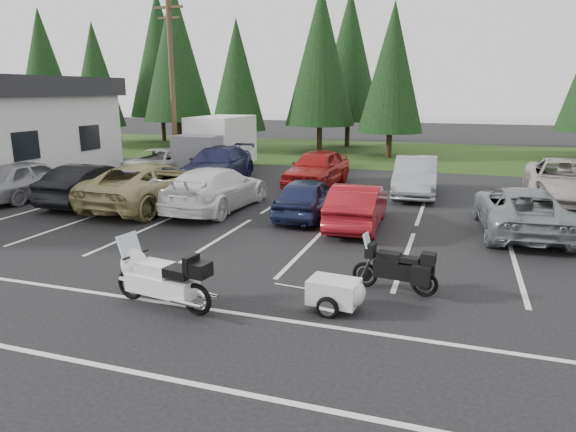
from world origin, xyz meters
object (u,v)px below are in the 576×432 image
Objects in this scene: car_near_2 at (151,185)px; car_near_6 at (521,210)px; car_far_0 at (158,163)px; cargo_trailer at (334,295)px; car_near_5 at (357,205)px; car_near_0 at (30,179)px; car_far_4 at (565,181)px; car_near_1 at (92,184)px; car_near_3 at (216,189)px; car_far_2 at (317,168)px; car_far_3 at (415,176)px; utility_pole at (172,82)px; box_truck at (214,145)px; touring_motorcycle at (161,273)px; car_near_4 at (307,197)px; adventure_motorcycle at (395,264)px; car_far_1 at (217,165)px.

car_near_6 is at bearing -175.89° from car_near_2.
car_far_0 is (-3.42, 5.85, -0.12)m from car_near_2.
car_near_5 is at bearing 102.03° from cargo_trailer.
car_near_0 is 21.19m from car_far_4.
car_near_1 is at bearing -2.09° from car_near_6.
car_far_0 is (-5.97, 5.58, -0.07)m from car_near_3.
cargo_trailer is (12.12, -12.87, -0.38)m from car_far_0.
car_far_3 is (4.43, -0.70, -0.04)m from car_far_2.
car_far_3 is at bearing -155.65° from car_near_1.
utility_pole reaches higher than car_near_6.
touring_motorcycle is (6.88, -16.18, -0.72)m from box_truck.
car_near_4 is 7.75m from cargo_trailer.
box_truck is 10.97m from car_near_4.
adventure_motorcycle is (1.02, 1.36, 0.30)m from cargo_trailer.
car_far_1 reaches higher than touring_motorcycle.
cargo_trailer is at bearing 25.09° from touring_motorcycle.
adventure_motorcycle is (3.70, -5.89, -0.06)m from car_near_4.
car_near_1 is 0.91× the size of car_far_0.
utility_pole reaches higher than car_near_0.
box_truck is 2.13× the size of touring_motorcycle.
car_far_0 is 18.27m from car_far_4.
car_near_2 is (1.48, -8.20, -0.61)m from box_truck.
car_near_6 is (12.79, 0.36, -0.12)m from car_near_2.
touring_motorcycle reaches higher than car_near_6.
car_near_1 reaches higher than touring_motorcycle.
cargo_trailer is (3.92, -13.08, -0.50)m from car_far_2.
car_near_3 is 1.13× the size of car_far_3.
car_near_5 is at bearing 80.52° from touring_motorcycle.
car_near_0 is at bearing -2.29° from car_near_6.
car_near_2 is 6.77m from car_far_0.
touring_motorcycle is at bearing -66.98° from box_truck.
car_far_0 is at bearing 146.00° from adventure_motorcycle.
car_near_2 is 1.01× the size of car_far_4.
car_near_3 is (8.00, 0.55, -0.01)m from car_near_0.
utility_pole is 4.33× the size of adventure_motorcycle.
adventure_motorcycle is (0.51, -11.02, -0.16)m from car_far_3.
car_near_0 is at bearing 5.51° from car_near_2.
car_far_4 reaches higher than touring_motorcycle.
car_far_1 reaches higher than car_near_5.
car_far_3 is (-3.58, 5.00, 0.07)m from car_near_6.
box_truck is 8.52m from car_near_1.
car_near_5 is at bearing -42.84° from box_truck.
car_far_1 is at bearing -114.36° from car_near_1.
car_far_2 is (4.78, 6.05, -0.01)m from car_near_2.
utility_pole is at bearing -97.94° from car_near_0.
car_near_2 is (2.49, 0.23, 0.07)m from car_near_1.
utility_pole is at bearing -84.07° from car_near_1.
cargo_trailer is at bearing 147.54° from car_near_1.
car_far_0 is (2.04, 6.13, -0.08)m from car_near_0.
car_near_4 is at bearing 129.36° from adventure_motorcycle.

